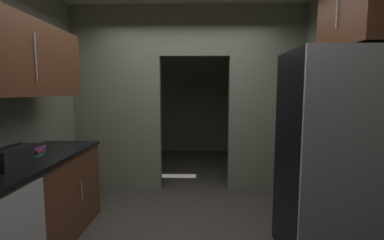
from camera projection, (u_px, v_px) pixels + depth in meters
The scene contains 8 objects.
ground at pixel (183, 240), 2.76m from camera, with size 20.00×20.00×0.00m, color #47423D.
kitchen_partition at pixel (186, 93), 4.07m from camera, with size 3.48×0.12×2.80m.
adjoining_room_shell at pixel (191, 97), 5.95m from camera, with size 3.48×2.75×2.80m.
refrigerator at pixel (329, 158), 2.39m from camera, with size 0.76×0.74×1.89m.
lower_cabinet_run at pixel (26, 210), 2.41m from camera, with size 0.67×1.94×0.92m.
upper_cabinet_counterside at pixel (15, 57), 2.27m from camera, with size 0.36×1.75×0.68m.
boombox at pixel (10, 157), 2.18m from camera, with size 0.18×0.37×0.19m.
book_stack at pixel (35, 150), 2.53m from camera, with size 0.14×0.17×0.12m.
Camera 1 is at (0.15, -2.61, 1.54)m, focal length 24.94 mm.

